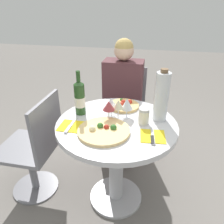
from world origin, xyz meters
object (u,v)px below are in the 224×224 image
at_px(tall_carafe, 161,97).
at_px(pizza_large, 104,131).
at_px(seated_diner, 121,108).
at_px(chair_empty_side, 35,150).
at_px(wine_bottle, 80,98).
at_px(dining_table, 116,143).
at_px(chair_behind_diner, 123,111).

bearing_deg(tall_carafe, pizza_large, -144.94).
xyz_separation_m(seated_diner, chair_empty_side, (-0.57, -0.66, -0.10)).
height_order(seated_diner, wine_bottle, seated_diner).
relative_size(dining_table, chair_behind_diner, 0.96).
height_order(chair_empty_side, wine_bottle, wine_bottle).
xyz_separation_m(chair_behind_diner, wine_bottle, (-0.22, -0.69, 0.42)).
distance_m(dining_table, pizza_large, 0.24).
bearing_deg(seated_diner, pizza_large, 90.71).
bearing_deg(dining_table, chair_behind_diner, 95.07).
relative_size(dining_table, wine_bottle, 2.57).
xyz_separation_m(dining_table, tall_carafe, (0.28, 0.11, 0.35)).
distance_m(seated_diner, pizza_large, 0.79).
distance_m(seated_diner, tall_carafe, 0.73).
distance_m(pizza_large, tall_carafe, 0.45).
bearing_deg(wine_bottle, chair_behind_diner, 72.53).
bearing_deg(dining_table, pizza_large, -113.84).
xyz_separation_m(chair_empty_side, pizza_large, (0.58, -0.10, 0.31)).
bearing_deg(tall_carafe, dining_table, -159.39).
bearing_deg(tall_carafe, seated_diner, 124.02).
bearing_deg(pizza_large, chair_behind_diner, 90.60).
height_order(chair_behind_diner, wine_bottle, wine_bottle).
bearing_deg(chair_empty_side, dining_table, -86.64).
xyz_separation_m(chair_behind_diner, pizza_large, (0.01, -0.90, 0.31)).
bearing_deg(tall_carafe, wine_bottle, -177.52).
distance_m(pizza_large, wine_bottle, 0.33).
xyz_separation_m(seated_diner, pizza_large, (0.01, -0.76, 0.21)).
distance_m(chair_behind_diner, wine_bottle, 0.83).
distance_m(dining_table, seated_diner, 0.63).
height_order(pizza_large, wine_bottle, wine_bottle).
height_order(dining_table, tall_carafe, tall_carafe).
bearing_deg(wine_bottle, tall_carafe, 2.48).
relative_size(dining_table, seated_diner, 0.71).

